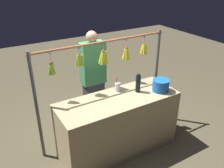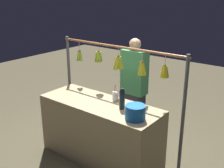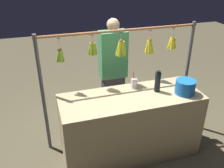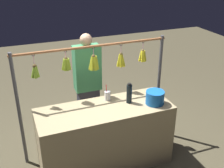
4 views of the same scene
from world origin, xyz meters
TOP-DOWN VIEW (x-y plane):
  - ground_plane at (0.00, 0.00)m, footprint 12.00×12.00m
  - market_counter at (0.00, 0.00)m, footprint 1.70×0.64m
  - display_rack at (-0.01, -0.40)m, footprint 2.06×0.14m
  - water_bottle at (-0.34, -0.03)m, footprint 0.07×0.07m
  - blue_bucket at (-0.64, 0.12)m, footprint 0.24×0.24m
  - drink_cup at (-0.11, -0.19)m, footprint 0.08×0.08m
  - vendor_person at (-0.02, -0.78)m, footprint 0.38×0.21m

SIDE VIEW (x-z plane):
  - ground_plane at x=0.00m, z-range 0.00..0.00m
  - market_counter at x=0.00m, z-range 0.00..0.85m
  - vendor_person at x=-0.02m, z-range -0.01..1.60m
  - drink_cup at x=-0.11m, z-range 0.81..1.02m
  - blue_bucket at x=-0.64m, z-range 0.85..1.03m
  - water_bottle at x=-0.34m, z-range 0.85..1.12m
  - display_rack at x=-0.01m, z-range 0.35..1.93m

